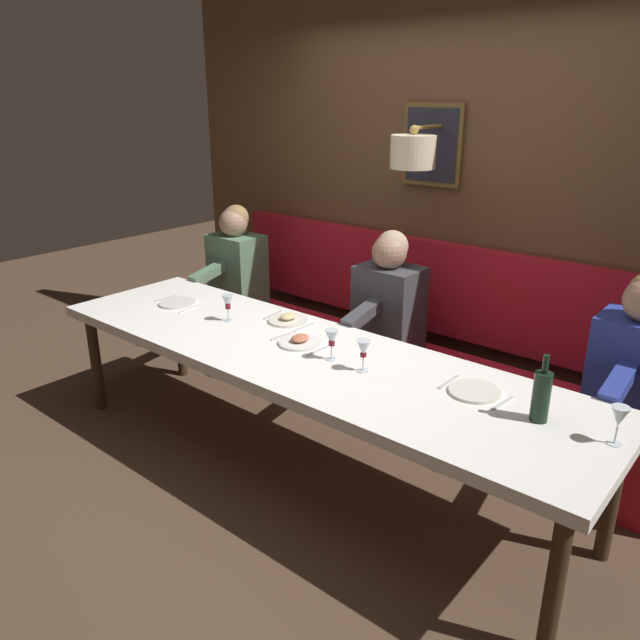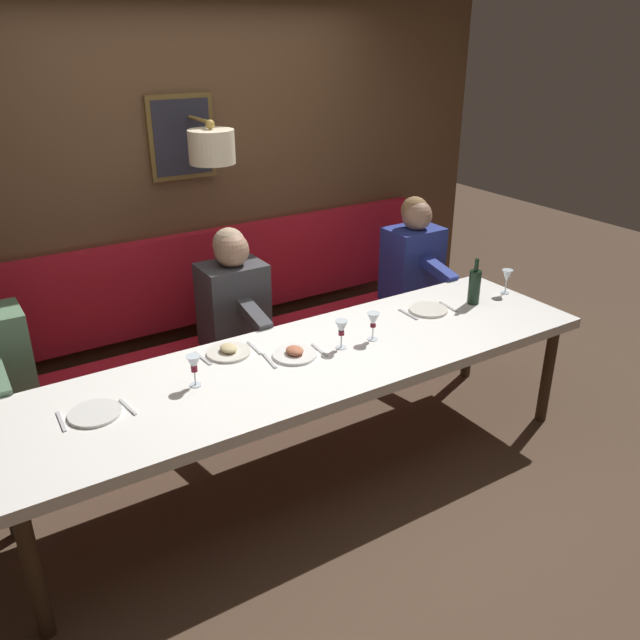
% 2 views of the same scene
% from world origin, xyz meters
% --- Properties ---
extents(ground_plane, '(12.00, 12.00, 0.00)m').
position_xyz_m(ground_plane, '(0.00, 0.00, 0.00)').
color(ground_plane, '#4C3828').
extents(dining_table, '(0.90, 3.30, 0.74)m').
position_xyz_m(dining_table, '(0.00, 0.00, 0.68)').
color(dining_table, white).
rests_on(dining_table, ground_plane).
extents(banquette_bench, '(0.52, 3.50, 0.45)m').
position_xyz_m(banquette_bench, '(0.89, 0.00, 0.23)').
color(banquette_bench, red).
rests_on(banquette_bench, ground_plane).
extents(back_wall_panel, '(0.59, 4.70, 2.90)m').
position_xyz_m(back_wall_panel, '(1.46, 0.00, 1.36)').
color(back_wall_panel, brown).
rests_on(back_wall_panel, ground_plane).
extents(diner_nearest, '(0.60, 0.40, 0.79)m').
position_xyz_m(diner_nearest, '(0.88, -1.44, 0.82)').
color(diner_nearest, '#283893').
rests_on(diner_nearest, banquette_bench).
extents(diner_near, '(0.60, 0.40, 0.79)m').
position_xyz_m(diner_near, '(0.88, 0.04, 0.82)').
color(diner_near, '#3D3D42').
rests_on(diner_near, banquette_bench).
extents(place_setting_0, '(0.24, 0.32, 0.05)m').
position_xyz_m(place_setting_0, '(0.28, 0.36, 0.75)').
color(place_setting_0, silver).
rests_on(place_setting_0, dining_table).
extents(place_setting_1, '(0.24, 0.32, 0.01)m').
position_xyz_m(place_setting_1, '(0.05, 1.14, 0.75)').
color(place_setting_1, silver).
rests_on(place_setting_1, dining_table).
extents(place_setting_2, '(0.24, 0.32, 0.05)m').
position_xyz_m(place_setting_2, '(0.06, 0.07, 0.75)').
color(place_setting_2, white).
rests_on(place_setting_2, dining_table).
extents(place_setting_3, '(0.24, 0.32, 0.01)m').
position_xyz_m(place_setting_3, '(0.14, -0.94, 0.75)').
color(place_setting_3, silver).
rests_on(place_setting_3, dining_table).
extents(wine_glass_0, '(0.07, 0.07, 0.16)m').
position_xyz_m(wine_glass_0, '(0.01, -0.19, 0.86)').
color(wine_glass_0, silver).
rests_on(wine_glass_0, dining_table).
extents(wine_glass_1, '(0.07, 0.07, 0.16)m').
position_xyz_m(wine_glass_1, '(0.05, 0.65, 0.86)').
color(wine_glass_1, silver).
rests_on(wine_glass_1, dining_table).
extents(wine_glass_2, '(0.07, 0.07, 0.16)m').
position_xyz_m(wine_glass_2, '(-0.00, -0.40, 0.86)').
color(wine_glass_2, silver).
rests_on(wine_glass_2, dining_table).
extents(wine_glass_3, '(0.07, 0.07, 0.16)m').
position_xyz_m(wine_glass_3, '(0.09, -1.57, 0.86)').
color(wine_glass_3, silver).
rests_on(wine_glass_3, dining_table).
extents(wine_bottle, '(0.08, 0.08, 0.30)m').
position_xyz_m(wine_bottle, '(0.08, -1.26, 0.86)').
color(wine_bottle, black).
rests_on(wine_bottle, dining_table).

